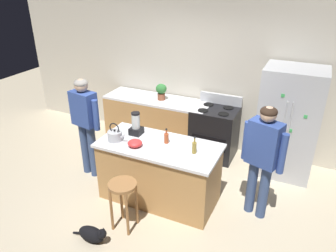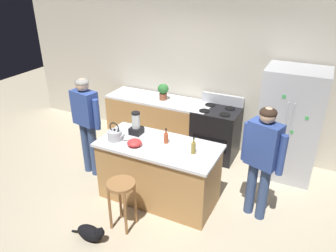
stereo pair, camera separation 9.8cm
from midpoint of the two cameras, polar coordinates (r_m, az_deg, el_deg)
The scene contains 16 objects.
ground_plane at distance 4.93m, azimuth -2.08°, elevation -12.49°, with size 14.00×14.00×0.00m, color beige.
back_wall at distance 5.92m, azimuth 6.30°, elevation 8.96°, with size 8.00×0.10×2.70m, color beige.
kitchen_island at distance 4.66m, azimuth -2.17°, elevation -8.11°, with size 1.69×0.81×0.90m.
back_counter_run at distance 6.19m, azimuth -2.34°, elevation 0.93°, with size 2.00×0.64×0.90m.
refrigerator at distance 5.39m, azimuth 19.96°, elevation 0.52°, with size 0.90×0.73×1.78m.
stove_range at distance 5.78m, azimuth 7.71°, elevation -1.07°, with size 0.76×0.65×1.08m.
person_by_island_left at distance 5.14m, azimuth -14.97°, elevation 1.23°, with size 0.60×0.29×1.63m.
person_by_sink_right at distance 4.26m, azimuth 15.79°, elevation -4.61°, with size 0.59×0.33×1.60m.
bar_stool at distance 4.17m, azimuth -8.62°, elevation -11.73°, with size 0.36×0.36×0.68m.
cat at distance 4.32m, azimuth -13.86°, elevation -18.08°, with size 0.52×0.18×0.26m.
potted_plant at distance 5.91m, azimuth -1.68°, elevation 6.27°, with size 0.20×0.20×0.30m.
blender_appliance at distance 4.66m, azimuth -6.28°, elevation 0.14°, with size 0.17×0.17×0.34m.
bottle_cooking_sauce at distance 4.43m, azimuth -0.92°, elevation -2.09°, with size 0.06×0.06×0.22m.
bottle_vinegar at distance 4.19m, azimuth 4.00°, elevation -3.76°, with size 0.06×0.06×0.24m.
mixing_bowl at distance 4.39m, azimuth -6.51°, elevation -3.04°, with size 0.20×0.20×0.09m, color red.
tea_kettle at distance 4.56m, azimuth -9.97°, elevation -1.65°, with size 0.28×0.20×0.27m.
Camera 1 is at (1.73, -3.46, 3.06)m, focal length 34.48 mm.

